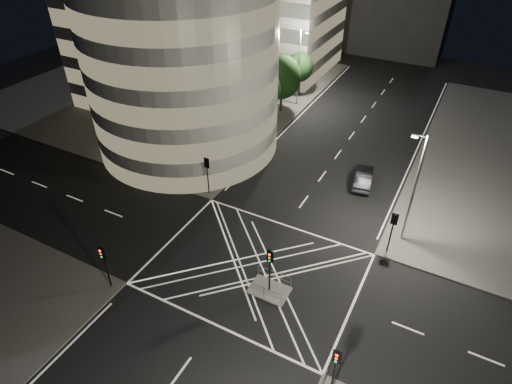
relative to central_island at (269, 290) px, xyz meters
The scene contains 20 objects.
ground 2.50m from the central_island, 143.13° to the left, with size 120.00×120.00×0.00m, color black.
sidewalk_far_left 42.11m from the central_island, 137.41° to the left, with size 42.00×42.00×0.15m, color #4D4B48.
central_island is the anchor object (origin of this frame).
office_tower_curved 32.93m from the central_island, 138.33° to the left, with size 30.00×29.00×27.20m.
tree_a 16.99m from the central_island, 139.97° to the left, with size 4.89×4.89×7.45m.
tree_b 21.18m from the central_island, 127.15° to the left, with size 3.99×3.99×6.70m.
tree_c 26.27m from the central_island, 119.05° to the left, with size 4.80×4.80×7.95m.
tree_d 31.47m from the central_island, 113.68° to the left, with size 4.89×4.89×7.45m.
tree_e 36.93m from the central_island, 109.92° to the left, with size 3.60×3.60×6.14m.
traffic_signal_fl 13.91m from the central_island, 142.46° to the left, with size 0.55×0.22×4.00m.
traffic_signal_nl 12.36m from the central_island, 153.86° to the right, with size 0.55×0.22×4.00m.
traffic_signal_fr 11.10m from the central_island, 50.67° to the left, with size 0.55×0.22×4.00m.
traffic_signal_nr 9.08m from the central_island, 37.93° to the right, with size 0.55×0.22×4.00m.
traffic_signal_island 2.84m from the central_island, ahead, with size 0.55×0.22×4.00m.
street_lamp_left_near 18.52m from the central_island, 130.27° to the left, with size 1.25×0.25×10.00m.
street_lamp_left_far 33.95m from the central_island, 109.95° to the left, with size 1.25×0.25×10.00m.
street_lamp_right_far 13.98m from the central_island, 54.70° to the left, with size 1.25×0.25×10.00m.
railing_island_south 1.10m from the central_island, 90.00° to the right, with size 2.80×0.06×1.10m, color slate.
railing_island_north 1.10m from the central_island, 90.00° to the left, with size 2.80×0.06×1.10m, color slate.
sedan 17.21m from the central_island, 82.89° to the left, with size 1.69×4.83×1.59m, color black.
Camera 1 is at (11.28, -21.15, 25.11)m, focal length 30.00 mm.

